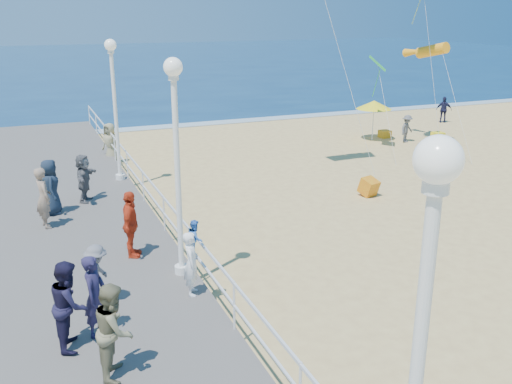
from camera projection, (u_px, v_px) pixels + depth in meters
name	position (u px, v px, depth m)	size (l,w,h in m)	color
ground	(362.00, 254.00, 16.44)	(160.00, 160.00, 0.00)	#D5B76F
ocean	(88.00, 64.00, 73.63)	(160.00, 90.00, 0.05)	#0D2A4E
surf_line	(178.00, 126.00, 34.47)	(160.00, 1.20, 0.04)	silver
boardwalk	(95.00, 295.00, 13.65)	(5.00, 44.00, 0.40)	#66625C
railing	(192.00, 240.00, 14.22)	(0.05, 42.00, 0.55)	white
lamp_post_near	(420.00, 346.00, 5.45)	(0.44, 0.44, 5.32)	white
lamp_post_mid	(176.00, 147.00, 13.37)	(0.44, 0.44, 5.32)	white
lamp_post_far	(114.00, 96.00, 21.29)	(0.44, 0.44, 5.32)	white
woman_holding_toddler	(192.00, 263.00, 13.09)	(0.56, 0.37, 1.54)	white
toddler_held	(195.00, 239.00, 13.12)	(0.44, 0.34, 0.91)	#3673CD
spectator_0	(95.00, 296.00, 11.42)	(0.63, 0.41, 1.73)	#201B3D
spectator_1	(114.00, 330.00, 10.14)	(0.87, 0.68, 1.79)	#7B7655
spectator_2	(97.00, 275.00, 12.61)	(0.93, 0.53, 1.44)	slate
spectator_3	(131.00, 225.00, 15.06)	(1.07, 0.44, 1.82)	red
spectator_4	(51.00, 187.00, 18.27)	(0.88, 0.58, 1.81)	#172333
spectator_5	(84.00, 178.00, 19.49)	(1.54, 0.49, 1.67)	#56575B
spectator_6	(44.00, 198.00, 17.13)	(0.68, 0.45, 1.87)	gray
spectator_7	(69.00, 304.00, 11.01)	(0.87, 0.68, 1.80)	#191631
beach_walker_a	(407.00, 129.00, 30.12)	(0.94, 0.54, 1.45)	#56585B
beach_walker_b	(444.00, 110.00, 35.35)	(0.94, 0.39, 1.61)	#1A1B39
beach_walker_c	(110.00, 144.00, 25.83)	(0.92, 0.60, 1.88)	gray
box_kite	(369.00, 188.00, 21.47)	(0.55, 0.55, 0.60)	#D0490C
beach_umbrella	(374.00, 105.00, 30.22)	(1.90, 1.90, 2.14)	white
beach_chair_left	(385.00, 134.00, 31.38)	(0.55, 0.55, 0.40)	orange
beach_chair_right	(438.00, 136.00, 30.89)	(0.55, 0.55, 0.40)	yellow
kite_windsock	(432.00, 50.00, 28.74)	(0.56, 0.56, 2.93)	orange
kite_diamond_green	(377.00, 63.00, 27.27)	(1.04, 1.04, 0.02)	green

